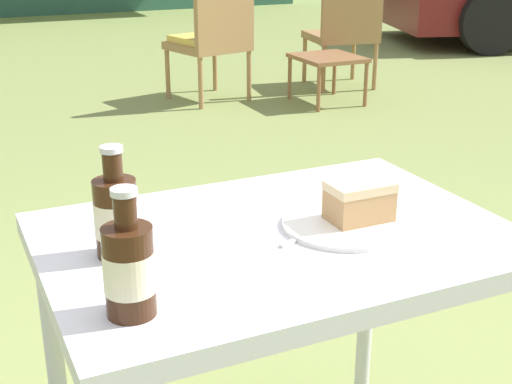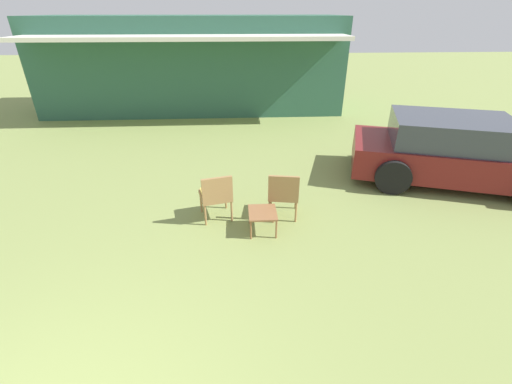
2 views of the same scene
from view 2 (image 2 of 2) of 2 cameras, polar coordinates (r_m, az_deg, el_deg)
name	(u,v)px [view 2 (image 2 of 2)]	position (r m, az deg, el deg)	size (l,w,h in m)	color
cabin_building	(194,64)	(13.25, -10.27, 20.31)	(10.21, 4.32, 3.11)	#2D5B47
parked_car	(454,151)	(8.26, 30.11, 5.90)	(4.48, 2.95, 1.37)	maroon
wicker_chair_cushioned	(216,194)	(5.88, -6.71, -0.30)	(0.62, 0.62, 0.87)	#9E7547
wicker_chair_plain	(284,192)	(5.90, 4.61, -0.05)	(0.59, 0.59, 0.87)	#9E7547
garden_side_table	(263,214)	(5.59, 1.10, -3.68)	(0.46, 0.51, 0.36)	brown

